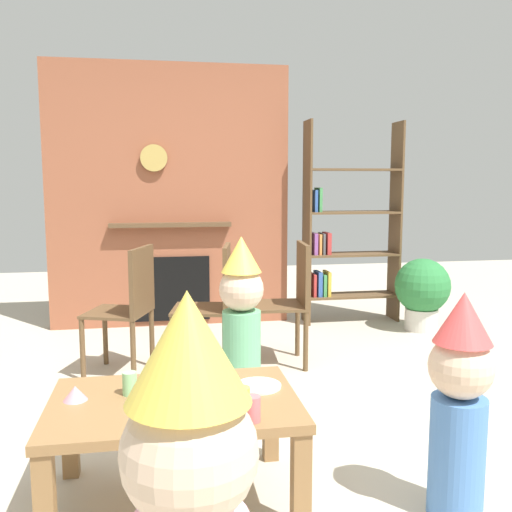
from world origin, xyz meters
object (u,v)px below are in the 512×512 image
Objects in this scene: paper_cup_near_left at (242,399)px; dining_chair_middle at (214,299)px; paper_cup_center at (197,398)px; birthday_cake_slice at (75,393)px; paper_cup_far_left at (253,409)px; paper_plate_rear at (258,386)px; child_in_pink at (460,399)px; dining_chair_left at (130,303)px; child_by_the_chairs at (241,312)px; coffee_table at (174,415)px; paper_cup_near_right at (130,383)px; paper_plate_front at (193,380)px; dining_chair_right at (290,296)px; potted_plant_tall at (422,290)px; bookshelf at (344,234)px.

dining_chair_middle is (0.07, 1.83, 0.01)m from paper_cup_near_left.
paper_cup_center is 0.86× the size of birthday_cake_slice.
paper_cup_far_left reaches higher than paper_plate_rear.
child_in_pink reaches higher than dining_chair_left.
paper_cup_center is 0.09× the size of child_by_the_chairs.
coffee_table is 0.23m from paper_cup_near_right.
paper_cup_far_left is 1.44m from child_by_the_chairs.
dining_chair_right is (0.80, 1.51, 0.05)m from paper_plate_front.
paper_cup_far_left is at bearing 13.16° from child_in_pink.
birthday_cake_slice is at bearing -138.63° from potted_plant_tall.
paper_cup_far_left is 0.11× the size of child_in_pink.
child_in_pink is 1.02× the size of dining_chair_middle.
dining_chair_left and dining_chair_middle have the same top height.
paper_cup_near_left is at bearing -115.34° from bookshelf.
paper_cup_near_right is (-0.44, 0.24, 0.00)m from paper_cup_near_left.
paper_cup_center is 0.50× the size of paper_plate_front.
dining_chair_left reaches higher than birthday_cake_slice.
dining_chair_middle is at bearing 88.63° from paper_cup_far_left.
paper_cup_near_left reaches higher than coffee_table.
dining_chair_left is 1.00× the size of dining_chair_right.
child_in_pink is (1.52, -0.35, 0.01)m from birthday_cake_slice.
potted_plant_tall is at bearing -143.80° from dining_chair_left.
coffee_table is at bearing -168.06° from paper_plate_rear.
dining_chair_left reaches higher than paper_cup_near_right.
dining_chair_left is at bearing -103.94° from child_by_the_chairs.
paper_cup_center is 3.36m from potted_plant_tall.
child_by_the_chairs reaches higher than dining_chair_left.
child_in_pink reaches higher than paper_cup_center.
child_by_the_chairs is (0.85, 1.10, 0.05)m from birthday_cake_slice.
potted_plant_tall is at bearing 45.38° from paper_plate_front.
child_by_the_chairs is at bearing 69.28° from paper_plate_front.
child_in_pink reaches higher than paper_cup_far_left.
paper_cup_near_right is at bearing 179.30° from paper_plate_rear.
paper_plate_rear is 0.20× the size of child_by_the_chairs.
paper_cup_center is at bearing 5.35° from child_by_the_chairs.
paper_cup_near_left is at bearing 98.47° from dining_chair_middle.
paper_plate_front is at bearing -10.98° from child_in_pink.
birthday_cake_slice is at bearing 160.90° from paper_cup_center.
paper_cup_center is 0.13× the size of potted_plant_tall.
paper_cup_center is (-1.60, -2.98, -0.35)m from bookshelf.
child_by_the_chairs is 1.12× the size of dining_chair_right.
paper_cup_near_left is at bearing 75.84° from dining_chair_right.
dining_chair_right reaches higher than birthday_cake_slice.
child_in_pink reaches higher than paper_cup_near_left.
coffee_table is at bearing -133.30° from potted_plant_tall.
paper_plate_rear is 0.77m from birthday_cake_slice.
birthday_cake_slice is at bearing -126.69° from bookshelf.
paper_plate_rear is 0.22× the size of dining_chair_left.
paper_cup_near_right is 1.95m from dining_chair_right.
paper_cup_far_left is at bearing -39.06° from paper_cup_center.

